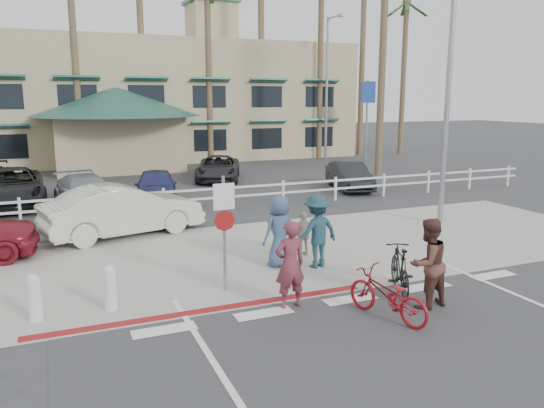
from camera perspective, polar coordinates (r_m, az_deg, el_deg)
name	(u,v)px	position (r m, az deg, el deg)	size (l,w,h in m)	color
ground	(365,310)	(11.21, 10.02, -11.15)	(140.00, 140.00, 0.00)	#333335
bike_path	(429,352)	(9.75, 16.57, -15.05)	(12.00, 16.00, 0.01)	#333335
sidewalk_plaza	(278,252)	(14.96, 0.68, -5.14)	(22.00, 7.00, 0.01)	gray
cross_street	(233,221)	(18.58, -4.22, -1.89)	(40.00, 5.00, 0.01)	#333335
parking_lot	(174,182)	(27.59, -10.51, 2.33)	(50.00, 16.00, 0.01)	#333335
curb_red	(207,310)	(11.07, -6.97, -11.29)	(7.00, 0.25, 0.02)	maroon
rail_fence	(229,197)	(20.49, -4.69, 0.78)	(29.40, 0.16, 1.00)	silver
building	(159,78)	(40.42, -12.02, 13.14)	(28.00, 16.00, 11.30)	tan
sign_post	(224,228)	(11.72, -5.18, -2.55)	(0.50, 0.10, 2.90)	gray
bollard_0	(110,288)	(11.35, -17.03, -8.63)	(0.26, 0.26, 0.95)	silver
bollard_1	(35,298)	(11.33, -24.17, -9.20)	(0.26, 0.26, 0.95)	silver
streetlight_0	(448,90)	(18.69, 18.43, 11.56)	(0.60, 2.00, 9.00)	gray
streetlight_1	(327,90)	(37.15, 5.90, 12.10)	(0.60, 2.00, 9.50)	gray
info_sign	(367,120)	(36.47, 10.15, 8.94)	(1.20, 0.16, 5.60)	navy
palm_3	(74,49)	(33.81, -20.50, 15.36)	(4.00, 4.00, 14.00)	#1E471B
palm_4	(141,44)	(35.27, -13.87, 16.36)	(4.00, 4.00, 15.00)	#1E471B
palm_5	(209,61)	(35.10, -6.84, 14.99)	(4.00, 4.00, 13.00)	#1E471B
palm_6	(261,33)	(37.51, -1.17, 17.90)	(4.00, 4.00, 17.00)	#1E471B
palm_7	(320,57)	(38.13, 5.22, 15.48)	(4.00, 4.00, 14.00)	#1E471B
palm_8	(362,52)	(41.02, 9.70, 15.78)	(4.00, 4.00, 15.00)	#1E471B
palm_9	(404,67)	(41.81, 14.00, 14.15)	(4.00, 4.00, 13.00)	#1E471B
palm_11	(383,45)	(29.90, 11.86, 16.43)	(4.00, 4.00, 14.00)	#1E471B
bike_red	(387,295)	(10.69, 12.27, -9.56)	(0.65, 1.86, 0.98)	maroon
rider_red	(290,264)	(10.88, 1.94, -6.52)	(0.67, 0.44, 1.84)	brown
bike_black	(400,269)	(12.14, 13.60, -6.82)	(0.51, 1.79, 1.08)	black
rider_black	(428,263)	(11.34, 16.41, -6.13)	(0.91, 0.71, 1.88)	#523127
pedestrian_a	(317,231)	(13.46, 4.86, -2.94)	(1.21, 0.70, 1.88)	#1C3C49
pedestrian_child	(304,234)	(14.47, 3.42, -3.22)	(0.72, 0.30, 1.24)	#B0A18C
pedestrian_b	(280,231)	(13.47, 0.83, -2.94)	(0.91, 0.59, 1.86)	#385172
car_white_sedan	(123,210)	(17.16, -15.70, -0.66)	(1.70, 4.88, 1.61)	beige
lot_car_0	(11,187)	(23.55, -26.27, 1.63)	(2.48, 5.38, 1.49)	black
lot_car_1	(86,193)	(21.61, -19.34, 1.15)	(1.84, 4.53, 1.31)	slate
lot_car_2	(156,187)	(22.09, -12.37, 1.84)	(1.64, 4.07, 1.39)	navy
lot_car_3	(349,176)	(25.15, 8.33, 3.02)	(1.37, 3.92, 1.29)	black
lot_car_5	(218,168)	(27.78, -5.82, 3.85)	(2.12, 4.59, 1.28)	#252429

